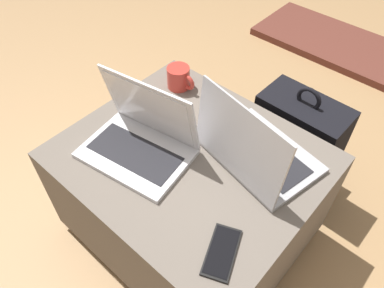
{
  "coord_description": "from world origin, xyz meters",
  "views": [
    {
      "loc": [
        0.53,
        -0.59,
        1.39
      ],
      "look_at": [
        0.02,
        -0.02,
        0.55
      ],
      "focal_mm": 35.0,
      "sensor_mm": 36.0,
      "label": 1
    }
  ],
  "objects_px": {
    "laptop_near": "(141,138)",
    "coffee_mug": "(179,78)",
    "backpack": "(296,146)",
    "cell_phone": "(222,252)",
    "laptop_far": "(253,150)"
  },
  "relations": [
    {
      "from": "laptop_far",
      "to": "backpack",
      "type": "xyz_separation_m",
      "value": [
        -0.01,
        0.38,
        -0.3
      ]
    },
    {
      "from": "backpack",
      "to": "coffee_mug",
      "type": "relative_size",
      "value": 4.39
    },
    {
      "from": "laptop_near",
      "to": "backpack",
      "type": "bearing_deg",
      "value": 53.75
    },
    {
      "from": "coffee_mug",
      "to": "cell_phone",
      "type": "bearing_deg",
      "value": -38.08
    },
    {
      "from": "laptop_far",
      "to": "cell_phone",
      "type": "height_order",
      "value": "laptop_far"
    },
    {
      "from": "laptop_near",
      "to": "laptop_far",
      "type": "distance_m",
      "value": 0.36
    },
    {
      "from": "laptop_near",
      "to": "coffee_mug",
      "type": "relative_size",
      "value": 3.05
    },
    {
      "from": "laptop_far",
      "to": "cell_phone",
      "type": "distance_m",
      "value": 0.34
    },
    {
      "from": "cell_phone",
      "to": "backpack",
      "type": "height_order",
      "value": "backpack"
    },
    {
      "from": "laptop_near",
      "to": "backpack",
      "type": "relative_size",
      "value": 0.7
    },
    {
      "from": "cell_phone",
      "to": "backpack",
      "type": "bearing_deg",
      "value": 78.18
    },
    {
      "from": "cell_phone",
      "to": "coffee_mug",
      "type": "distance_m",
      "value": 0.71
    },
    {
      "from": "laptop_near",
      "to": "coffee_mug",
      "type": "height_order",
      "value": "laptop_near"
    },
    {
      "from": "cell_phone",
      "to": "backpack",
      "type": "xyz_separation_m",
      "value": [
        -0.13,
        0.69,
        -0.25
      ]
    },
    {
      "from": "laptop_near",
      "to": "coffee_mug",
      "type": "distance_m",
      "value": 0.34
    }
  ]
}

